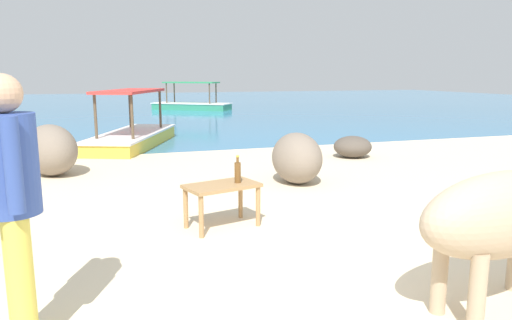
{
  "coord_description": "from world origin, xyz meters",
  "views": [
    {
      "loc": [
        -1.58,
        -2.71,
        1.65
      ],
      "look_at": [
        0.28,
        3.0,
        0.55
      ],
      "focal_mm": 32.87,
      "sensor_mm": 36.0,
      "label": 1
    }
  ],
  "objects_px": {
    "boat_green": "(192,104)",
    "boat_yellow": "(132,134)",
    "person_standing": "(11,192)",
    "low_bench_table": "(222,192)",
    "cow": "(509,214)",
    "bottle": "(238,172)"
  },
  "relations": [
    {
      "from": "boat_yellow",
      "to": "low_bench_table",
      "type": "bearing_deg",
      "value": -153.25
    },
    {
      "from": "cow",
      "to": "bottle",
      "type": "bearing_deg",
      "value": 109.7
    },
    {
      "from": "low_bench_table",
      "to": "bottle",
      "type": "bearing_deg",
      "value": -11.67
    },
    {
      "from": "cow",
      "to": "low_bench_table",
      "type": "bearing_deg",
      "value": 113.11
    },
    {
      "from": "cow",
      "to": "boat_green",
      "type": "bearing_deg",
      "value": 77.48
    },
    {
      "from": "person_standing",
      "to": "boat_yellow",
      "type": "xyz_separation_m",
      "value": [
        1.13,
        8.15,
        -0.7
      ]
    },
    {
      "from": "boat_green",
      "to": "boat_yellow",
      "type": "xyz_separation_m",
      "value": [
        -3.34,
        -10.75,
        0.0
      ]
    },
    {
      "from": "cow",
      "to": "person_standing",
      "type": "xyz_separation_m",
      "value": [
        -3.1,
        0.54,
        0.27
      ]
    },
    {
      "from": "bottle",
      "to": "person_standing",
      "type": "relative_size",
      "value": 0.18
    },
    {
      "from": "bottle",
      "to": "cow",
      "type": "bearing_deg",
      "value": -61.8
    },
    {
      "from": "cow",
      "to": "person_standing",
      "type": "bearing_deg",
      "value": 161.61
    },
    {
      "from": "low_bench_table",
      "to": "boat_green",
      "type": "xyz_separation_m",
      "value": [
        2.79,
        17.11,
        -0.14
      ]
    },
    {
      "from": "boat_green",
      "to": "bottle",
      "type": "bearing_deg",
      "value": -62.87
    },
    {
      "from": "low_bench_table",
      "to": "boat_green",
      "type": "distance_m",
      "value": 17.34
    },
    {
      "from": "boat_green",
      "to": "cow",
      "type": "bearing_deg",
      "value": -58.2
    },
    {
      "from": "person_standing",
      "to": "boat_yellow",
      "type": "relative_size",
      "value": 0.42
    },
    {
      "from": "low_bench_table",
      "to": "bottle",
      "type": "relative_size",
      "value": 2.87
    },
    {
      "from": "cow",
      "to": "boat_yellow",
      "type": "bearing_deg",
      "value": 94.31
    },
    {
      "from": "boat_green",
      "to": "boat_yellow",
      "type": "bearing_deg",
      "value": -71.45
    },
    {
      "from": "cow",
      "to": "person_standing",
      "type": "relative_size",
      "value": 1.14
    },
    {
      "from": "low_bench_table",
      "to": "boat_yellow",
      "type": "height_order",
      "value": "boat_yellow"
    },
    {
      "from": "low_bench_table",
      "to": "bottle",
      "type": "xyz_separation_m",
      "value": [
        0.18,
        0.01,
        0.2
      ]
    }
  ]
}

